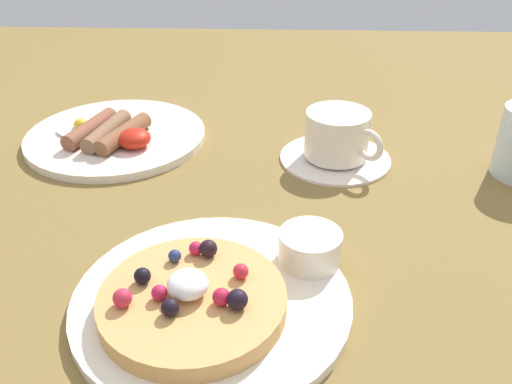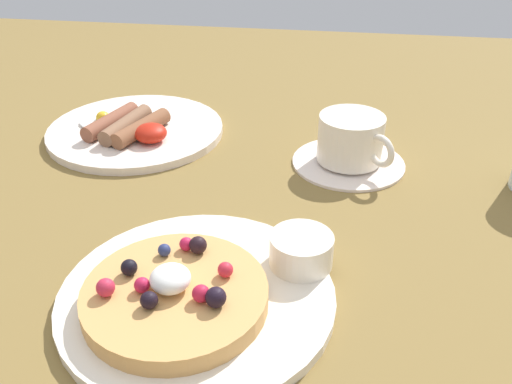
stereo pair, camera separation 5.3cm
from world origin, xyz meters
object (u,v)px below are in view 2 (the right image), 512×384
(breakfast_plate, at_px, (136,130))
(coffee_saucer, at_px, (348,161))
(coffee_cup, at_px, (352,138))
(pancake_plate, at_px, (197,296))
(syrup_ramekin, at_px, (301,250))

(breakfast_plate, height_order, coffee_saucer, breakfast_plate)
(coffee_saucer, height_order, coffee_cup, coffee_cup)
(pancake_plate, xyz_separation_m, coffee_saucer, (0.13, 0.28, -0.00))
(breakfast_plate, relative_size, coffee_cup, 2.58)
(coffee_saucer, bearing_deg, pancake_plate, -115.17)
(coffee_saucer, distance_m, coffee_cup, 0.03)
(pancake_plate, distance_m, breakfast_plate, 0.37)
(pancake_plate, xyz_separation_m, syrup_ramekin, (0.09, 0.05, 0.02))
(coffee_saucer, bearing_deg, syrup_ramekin, -100.97)
(pancake_plate, distance_m, coffee_cup, 0.31)
(breakfast_plate, xyz_separation_m, coffee_saucer, (0.30, -0.05, -0.00))
(syrup_ramekin, height_order, coffee_saucer, syrup_ramekin)
(pancake_plate, xyz_separation_m, breakfast_plate, (-0.17, 0.33, 0.00))
(breakfast_plate, height_order, coffee_cup, coffee_cup)
(pancake_plate, xyz_separation_m, coffee_cup, (0.13, 0.28, 0.03))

